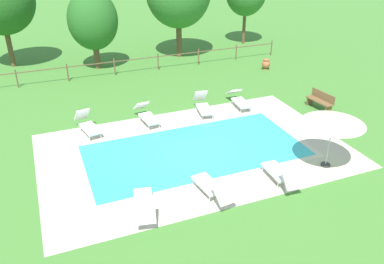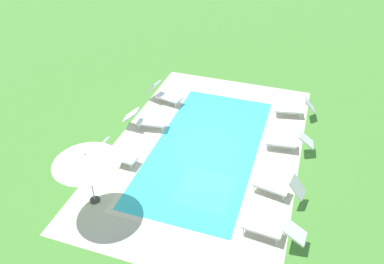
{
  "view_description": "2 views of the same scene",
  "coord_description": "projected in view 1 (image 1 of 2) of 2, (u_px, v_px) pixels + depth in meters",
  "views": [
    {
      "loc": [
        -5.41,
        -13.05,
        8.22
      ],
      "look_at": [
        0.07,
        0.5,
        0.6
      ],
      "focal_mm": 37.3,
      "sensor_mm": 36.0,
      "label": 1
    },
    {
      "loc": [
        12.23,
        3.4,
        10.11
      ],
      "look_at": [
        0.63,
        -0.42,
        1.19
      ],
      "focal_mm": 35.46,
      "sensor_mm": 36.0,
      "label": 2
    }
  ],
  "objects": [
    {
      "name": "wooden_bench_lawn_side",
      "position": [
        321.0,
        100.0,
        19.81
      ],
      "size": [
        0.61,
        1.54,
        0.87
      ],
      "color": "brown",
      "rests_on": "ground"
    },
    {
      "name": "sun_lounger_south_far",
      "position": [
        203.0,
        105.0,
        19.43
      ],
      "size": [
        0.9,
        1.94,
        0.98
      ],
      "color": "white",
      "rests_on": "ground"
    },
    {
      "name": "tree_west_mid",
      "position": [
        0.0,
        0.0,
        24.16
      ],
      "size": [
        4.12,
        4.12,
        6.23
      ],
      "color": "brown",
      "rests_on": "ground"
    },
    {
      "name": "sun_lounger_north_mid",
      "position": [
        281.0,
        173.0,
        14.13
      ],
      "size": [
        0.68,
        1.91,
        0.96
      ],
      "color": "white",
      "rests_on": "ground"
    },
    {
      "name": "sun_lounger_north_end",
      "position": [
        212.0,
        187.0,
        13.43
      ],
      "size": [
        0.85,
        2.03,
        0.88
      ],
      "color": "white",
      "rests_on": "ground"
    },
    {
      "name": "pool_coping_rim",
      "position": [
        195.0,
        150.0,
        16.32
      ],
      "size": [
        9.28,
        4.77,
        0.01
      ],
      "color": "beige",
      "rests_on": "ground"
    },
    {
      "name": "sun_lounger_south_mid",
      "position": [
        144.0,
        204.0,
        12.59
      ],
      "size": [
        0.97,
        1.95,
        0.98
      ],
      "color": "white",
      "rests_on": "ground"
    },
    {
      "name": "perimeter_fence",
      "position": [
        137.0,
        62.0,
        24.64
      ],
      "size": [
        19.52,
        0.08,
        1.05
      ],
      "color": "brown",
      "rests_on": "ground"
    },
    {
      "name": "sun_lounger_north_far",
      "position": [
        239.0,
        100.0,
        20.15
      ],
      "size": [
        0.76,
        2.09,
        0.76
      ],
      "color": "white",
      "rests_on": "ground"
    },
    {
      "name": "tree_east_mid",
      "position": [
        93.0,
        20.0,
        24.32
      ],
      "size": [
        3.05,
        3.05,
        4.88
      ],
      "color": "brown",
      "rests_on": "ground"
    },
    {
      "name": "swimming_pool_water",
      "position": [
        195.0,
        150.0,
        16.32
      ],
      "size": [
        8.8,
        4.29,
        0.01
      ],
      "primitive_type": "cube",
      "color": "#38C6D1",
      "rests_on": "ground"
    },
    {
      "name": "sun_lounger_south_near_corner",
      "position": [
        88.0,
        125.0,
        17.57
      ],
      "size": [
        0.96,
        1.97,
        0.97
      ],
      "color": "white",
      "rests_on": "ground"
    },
    {
      "name": "terracotta_urn_near_fence",
      "position": [
        266.0,
        64.0,
        25.3
      ],
      "size": [
        0.53,
        0.53,
        0.66
      ],
      "color": "#B7663D",
      "rests_on": "ground"
    },
    {
      "name": "pool_deck_paving",
      "position": [
        195.0,
        150.0,
        16.32
      ],
      "size": [
        12.3,
        7.79,
        0.01
      ],
      "primitive_type": "cube",
      "color": "beige",
      "rests_on": "ground"
    },
    {
      "name": "ground_plane",
      "position": [
        195.0,
        150.0,
        16.32
      ],
      "size": [
        160.0,
        160.0,
        0.0
      ],
      "primitive_type": "plane",
      "color": "#478433"
    },
    {
      "name": "patio_umbrella_open_foreground",
      "position": [
        334.0,
        119.0,
        14.38
      ],
      "size": [
        2.31,
        2.31,
        2.23
      ],
      "color": "#383838",
      "rests_on": "ground"
    },
    {
      "name": "sun_lounger_north_near_steps",
      "position": [
        147.0,
        115.0,
        18.5
      ],
      "size": [
        0.81,
        2.04,
        0.86
      ],
      "color": "white",
      "rests_on": "ground"
    }
  ]
}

